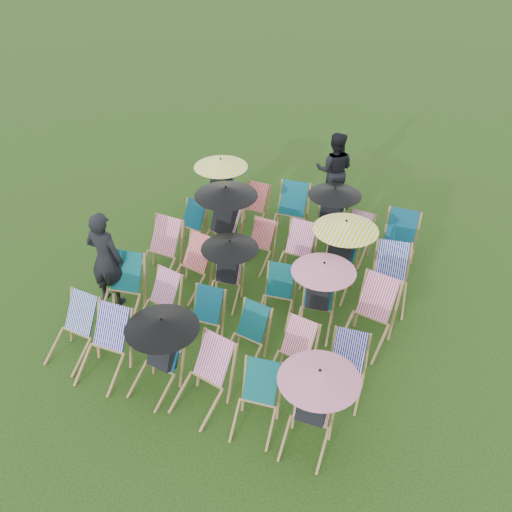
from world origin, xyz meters
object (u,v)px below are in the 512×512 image
at_px(deckchair_5, 312,407).
at_px(person_rear, 334,170).
at_px(deckchair_29, 397,244).
at_px(person_left, 106,259).
at_px(deckchair_0, 72,331).

xyz_separation_m(deckchair_5, person_rear, (-1.90, 6.13, 0.20)).
distance_m(deckchair_29, person_rear, 2.55).
bearing_deg(deckchair_5, person_rear, 102.85).
distance_m(deckchair_5, person_left, 4.41).
bearing_deg(deckchair_5, deckchair_0, 176.95).
xyz_separation_m(deckchair_0, person_left, (-0.33, 1.33, 0.42)).
xyz_separation_m(person_left, person_rear, (2.33, 4.89, -0.03)).
relative_size(deckchair_5, person_rear, 0.73).
bearing_deg(person_rear, person_left, 49.64).
distance_m(person_left, person_rear, 5.42).
bearing_deg(deckchair_29, person_rear, 134.88).
relative_size(person_left, person_rear, 1.03).
bearing_deg(person_left, deckchair_0, 98.54).
relative_size(deckchair_29, person_left, 0.57).
bearing_deg(person_left, deckchair_5, 158.36).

